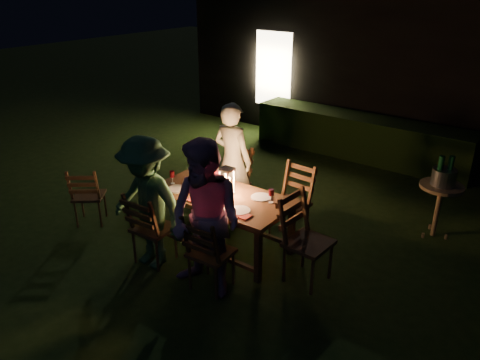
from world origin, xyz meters
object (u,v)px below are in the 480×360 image
Objects in this scene: chair_near_right at (210,265)px; chair_far_right at (290,214)px; chair_near_left at (154,240)px; chair_end at (306,255)px; person_house_side at (232,160)px; bottle_table at (206,179)px; ice_bucket at (444,177)px; person_opp_right at (206,220)px; dining_table at (221,200)px; side_table at (441,191)px; bottle_bucket_a at (439,174)px; bottle_bucket_b at (449,174)px; chair_spare at (90,205)px; chair_far_left at (231,194)px; person_opp_left at (147,203)px; lantern at (227,183)px.

chair_near_right is 1.54m from chair_far_right.
chair_far_right is (0.98, 1.56, 0.01)m from chair_near_left.
person_house_side reaches higher than chair_end.
bottle_table reaches higher than ice_bucket.
person_opp_right is (-0.08, -1.59, 0.58)m from chair_far_right.
side_table reaches higher than dining_table.
bottle_table is 3.00m from bottle_bucket_a.
chair_end is (1.23, 0.02, -0.34)m from dining_table.
bottle_bucket_b is at bearing 41.83° from dining_table.
bottle_bucket_b is at bearing 41.18° from chair_near_left.
bottle_table is 3.06m from ice_bucket.
person_house_side reaches higher than chair_near_right.
bottle_bucket_a is at bearing 58.76° from person_opp_right.
chair_far_left is at bearing 5.63° from chair_spare.
bottle_bucket_b reaches higher than chair_near_left.
chair_near_right is 1.04m from person_opp_left.
dining_table is 1.07× the size of person_house_side.
bottle_table is (-0.30, -0.05, -0.02)m from lantern.
chair_end is 3.37× the size of bottle_bucket_a.
chair_spare is 1.55m from person_opp_left.
chair_far_left reaches higher than chair_near_left.
bottle_bucket_b is (2.11, 1.94, 0.01)m from lantern.
chair_end is at bearing -27.15° from chair_spare.
lantern is at bearing -137.44° from bottle_bucket_b.
chair_spare is 1.21× the size of side_table.
ice_bucket is at bearing -158.32° from chair_far_left.
side_table is (2.06, 1.90, -0.24)m from lantern.
bottle_table is 3.13m from bottle_bucket_b.
chair_far_left is 0.97× the size of chair_end.
bottle_bucket_b is at bearing 157.55° from chair_end.
person_opp_left reaches higher than bottle_bucket_b.
chair_spare is 0.55× the size of person_opp_left.
ice_bucket is at bearing 38.66° from bottle_bucket_a.
ice_bucket is (2.06, 1.90, -0.04)m from lantern.
chair_far_right is 1.12× the size of chair_spare.
chair_far_left is 2.95m from bottle_bucket_b.
lantern is 2.81m from side_table.
bottle_bucket_a is (2.06, 1.91, 0.24)m from dining_table.
person_opp_left is at bearing 87.80° from chair_far_left.
person_opp_right is (0.90, -0.04, 0.58)m from chair_near_left.
ice_bucket is (2.55, 2.78, 0.04)m from person_opp_left.
person_opp_right reaches higher than chair_far_left.
chair_near_left reaches higher than dining_table.
chair_far_right reaches higher than dining_table.
lantern is (-1.18, 0.03, 0.57)m from chair_end.
chair_near_right reaches higher than ice_bucket.
person_house_side is at bearing 6.59° from chair_spare.
side_table is 2.35× the size of bottle_bucket_b.
lantern reaches higher than chair_end.
chair_spare is at bearing -146.93° from bottle_bucket_b.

